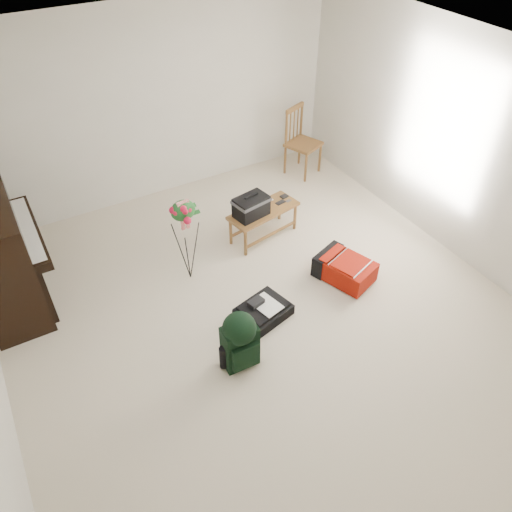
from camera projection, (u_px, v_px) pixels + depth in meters
floor at (263, 314)px, 5.25m from camera, size 5.00×5.50×0.01m
ceiling at (266, 79)px, 3.62m from camera, size 5.00×5.50×0.01m
wall_back at (153, 106)px, 6.25m from camera, size 5.00×0.04×2.50m
wall_right at (463, 150)px, 5.38m from camera, size 0.04×5.50×2.50m
piano at (0, 252)px, 5.09m from camera, size 0.71×1.50×1.25m
bench at (254, 207)px, 5.90m from camera, size 0.94×0.51×0.69m
dining_chair at (302, 142)px, 7.14m from camera, size 0.55×0.55×0.98m
red_suitcase at (342, 267)px, 5.61m from camera, size 0.59×0.73×0.27m
black_duffel at (263, 310)px, 5.18m from camera, size 0.59×0.52×0.21m
green_backpack at (240, 338)px, 4.54m from camera, size 0.33×0.31×0.64m
flower_stand at (186, 241)px, 5.34m from camera, size 0.37×0.37×1.08m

